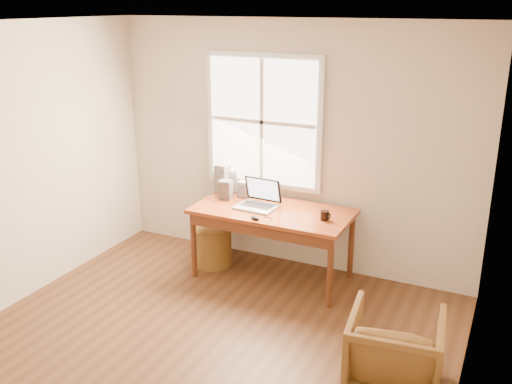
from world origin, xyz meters
TOP-DOWN VIEW (x-y plane):
  - room_shell at (-0.02, 0.16)m, footprint 4.04×4.54m
  - desk at (0.00, 1.80)m, footprint 1.60×0.80m
  - armchair at (1.55, 0.52)m, footprint 0.74×0.75m
  - wicker_stool at (-0.71, 1.80)m, footprint 0.46×0.46m
  - laptop at (-0.17, 1.76)m, footprint 0.37×0.39m
  - mouse at (-0.04, 1.47)m, footprint 0.11×0.09m
  - coffee_mug at (0.57, 1.75)m, footprint 0.11×0.11m
  - cd_stack_a at (-0.64, 2.12)m, footprint 0.16×0.15m
  - cd_stack_b at (-0.59, 1.90)m, footprint 0.14×0.12m
  - cd_stack_c at (-0.71, 2.05)m, footprint 0.15×0.14m
  - cd_stack_d at (-0.43, 2.05)m, footprint 0.14×0.12m

SIDE VIEW (x-z plane):
  - wicker_stool at x=-0.71m, z-range 0.00..0.42m
  - armchair at x=1.55m, z-range 0.00..0.62m
  - desk at x=0.00m, z-range 0.71..0.75m
  - mouse at x=-0.04m, z-range 0.75..0.78m
  - coffee_mug at x=0.57m, z-range 0.75..0.84m
  - cd_stack_d at x=-0.43m, z-range 0.75..0.92m
  - cd_stack_b at x=-0.59m, z-range 0.75..0.95m
  - cd_stack_a at x=-0.64m, z-range 0.75..1.00m
  - laptop at x=-0.17m, z-range 0.75..1.02m
  - cd_stack_c at x=-0.71m, z-range 0.75..1.07m
  - room_shell at x=-0.02m, z-range 0.00..2.64m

